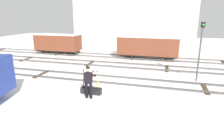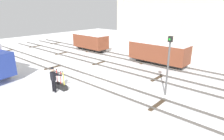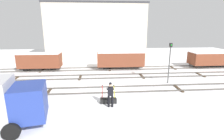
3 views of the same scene
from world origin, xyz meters
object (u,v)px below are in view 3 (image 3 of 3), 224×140
object	(u,v)px
freight_car_near_switch	(120,59)
freight_car_far_end	(40,61)
rail_worker	(110,93)
signal_post	(170,59)
switch_lever_frame	(108,100)
freight_car_back_track	(209,59)

from	to	relation	value
freight_car_near_switch	freight_car_far_end	size ratio (longest dim) A/B	1.17
rail_worker	freight_car_near_switch	xyz separation A→B (m)	(2.14, 10.99, 0.29)
freight_car_near_switch	signal_post	bearing A→B (deg)	-55.98
freight_car_far_end	freight_car_near_switch	bearing A→B (deg)	0.65
switch_lever_frame	rail_worker	size ratio (longest dim) A/B	0.79
freight_car_near_switch	freight_car_far_end	distance (m)	10.40
rail_worker	freight_car_far_end	world-z (taller)	freight_car_far_end
rail_worker	freight_car_back_track	size ratio (longest dim) A/B	0.35
freight_car_back_track	freight_car_far_end	size ratio (longest dim) A/B	1.00
switch_lever_frame	signal_post	distance (m)	7.86
rail_worker	signal_post	size ratio (longest dim) A/B	0.46
switch_lever_frame	freight_car_near_switch	size ratio (longest dim) A/B	0.24
signal_post	freight_car_far_end	world-z (taller)	signal_post
freight_car_near_switch	switch_lever_frame	bearing A→B (deg)	-101.23
rail_worker	freight_car_far_end	size ratio (longest dim) A/B	0.35
freight_car_back_track	freight_car_far_end	world-z (taller)	freight_car_far_end
freight_car_back_track	signal_post	bearing A→B (deg)	-143.71
rail_worker	switch_lever_frame	bearing A→B (deg)	101.20
rail_worker	freight_car_near_switch	bearing A→B (deg)	80.50
switch_lever_frame	rail_worker	world-z (taller)	rail_worker
rail_worker	freight_car_back_track	world-z (taller)	freight_car_back_track
switch_lever_frame	rail_worker	xyz separation A→B (m)	(0.10, -0.61, 0.81)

